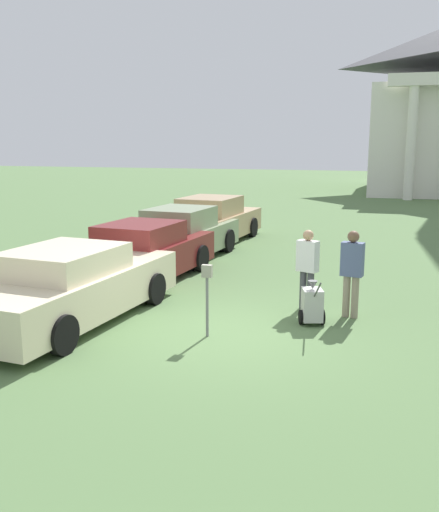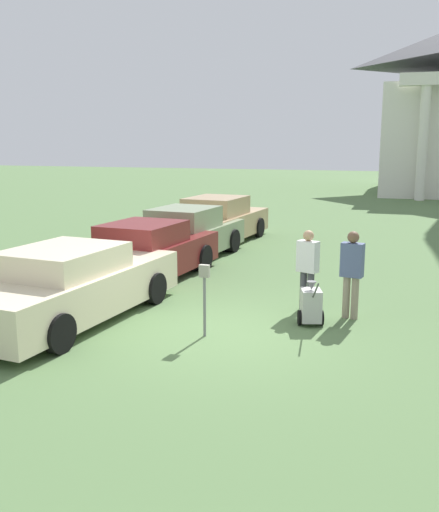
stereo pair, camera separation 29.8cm
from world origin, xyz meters
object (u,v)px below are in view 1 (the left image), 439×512
parked_car_sage (182,235)px  parking_meter (207,287)px  parked_car_cream (71,286)px  person_supervisor (352,269)px  parked_car_maroon (144,253)px  person_worker (307,265)px  equipment_cart (312,304)px  parked_car_tan (212,221)px

parked_car_sage → parking_meter: bearing=-60.9°
parked_car_cream → person_supervisor: 5.41m
parked_car_cream → parked_car_sage: bearing=95.3°
parked_car_maroon → person_worker: (4.21, -1.35, 0.26)m
person_worker → equipment_cart: person_worker is taller
parked_car_tan → person_worker: person_worker is taller
parking_meter → parked_car_cream: bearing=177.6°
parked_car_sage → parked_car_maroon: bearing=-84.7°
parking_meter → parked_car_maroon: bearing=128.2°
equipment_cart → parked_car_maroon: bearing=135.4°
parked_car_maroon → parked_car_cream: bearing=-84.7°
parked_car_sage → person_supervisor: person_supervisor is taller
parked_car_maroon → parked_car_sage: parked_car_sage is taller
parked_car_cream → person_worker: (4.21, 2.05, 0.25)m
parking_meter → equipment_cart: parking_meter is taller
person_supervisor → equipment_cart: 1.11m
person_supervisor → parked_car_cream: bearing=29.8°
parked_car_cream → person_worker: size_ratio=3.16×
parked_car_cream → person_worker: 4.69m
parked_car_maroon → parked_car_tan: (-0.00, 5.70, 0.04)m
parked_car_tan → parked_car_sage: bearing=-84.7°
parked_car_tan → parking_meter: 9.62m
parked_car_tan → person_worker: 8.22m
parked_car_cream → person_supervisor: person_supervisor is taller
parked_car_sage → person_supervisor: 6.76m
person_worker → parked_car_sage: bearing=-22.7°
parked_car_tan → parked_car_cream: bearing=-84.7°
parked_car_sage → equipment_cart: (4.45, -5.06, -0.31)m
parked_car_cream → person_worker: bearing=31.2°
parked_car_maroon → equipment_cart: (4.45, -2.30, -0.29)m
equipment_cart → parked_car_tan: bearing=101.8°
person_supervisor → equipment_cart: person_supervisor is taller
parked_car_maroon → parked_car_sage: size_ratio=1.00×
parked_car_sage → parked_car_tan: size_ratio=0.93×
person_worker → person_supervisor: person_supervisor is taller
parked_car_tan → person_worker: size_ratio=3.11×
parked_car_maroon → equipment_cart: 5.02m
parked_car_maroon → person_supervisor: size_ratio=2.79×
parked_car_cream → person_worker: person_worker is taller
person_supervisor → person_worker: bearing=-7.4°
parked_car_sage → person_worker: (4.21, -4.11, 0.24)m
person_worker → parked_car_cream: bearing=47.5°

